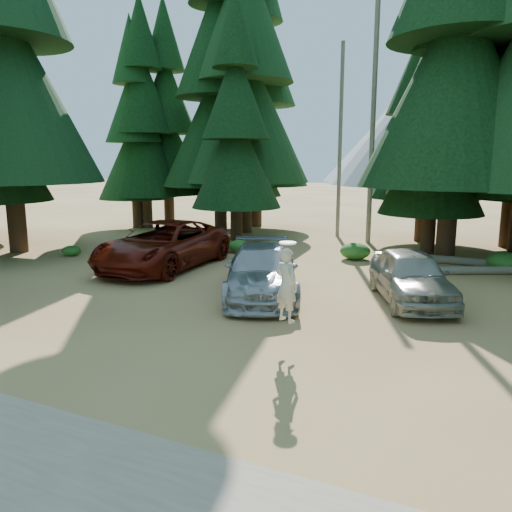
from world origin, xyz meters
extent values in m
plane|color=#96683F|center=(0.00, 0.00, 0.00)|extent=(160.00, 160.00, 0.00)
cylinder|color=#716A5A|center=(0.80, 14.50, 6.00)|extent=(0.24, 0.24, 12.00)
cylinder|color=#716A5A|center=(-1.20, 16.00, 5.00)|extent=(0.20, 0.20, 10.00)
cone|color=#92969A|center=(0.00, 85.00, 14.00)|extent=(44.00, 44.00, 28.00)
cone|color=#92969A|center=(-8.00, 95.00, 10.00)|extent=(36.00, 36.00, 20.00)
imported|color=#601208|center=(-4.89, 5.15, 0.88)|extent=(3.24, 6.50, 1.77)
imported|color=#A8ABB0|center=(0.12, 3.07, 0.75)|extent=(4.04, 5.60, 1.51)
imported|color=#A6A494|center=(4.28, 4.31, 0.76)|extent=(3.40, 4.79, 1.52)
imported|color=beige|center=(2.34, -0.54, 1.39)|extent=(0.69, 0.59, 1.61)
cylinder|color=white|center=(2.34, -0.49, 2.30)|extent=(0.36, 0.36, 0.04)
cylinder|color=#716A5A|center=(-5.22, 8.46, 0.13)|extent=(3.48, 1.85, 0.27)
cylinder|color=#716A5A|center=(4.36, 10.50, 0.16)|extent=(3.91, 0.47, 0.32)
cylinder|color=#716A5A|center=(5.31, 8.61, 0.15)|extent=(4.36, 2.33, 0.30)
ellipsoid|color=#33681F|center=(-3.78, 9.27, 0.28)|extent=(1.01, 1.01, 0.55)
ellipsoid|color=#33681F|center=(-4.99, 10.00, 0.23)|extent=(0.84, 0.84, 0.46)
ellipsoid|color=#33681F|center=(1.30, 9.88, 0.34)|extent=(1.24, 1.24, 0.68)
ellipsoid|color=#33681F|center=(-1.79, 6.91, 0.27)|extent=(0.97, 0.97, 0.53)
ellipsoid|color=#33681F|center=(3.67, 8.43, 0.27)|extent=(0.99, 0.99, 0.54)
ellipsoid|color=#33681F|center=(6.86, 10.00, 0.35)|extent=(1.28, 1.28, 0.70)
ellipsoid|color=#33681F|center=(-9.95, 5.50, 0.22)|extent=(0.80, 0.80, 0.44)
camera|label=1|loc=(6.14, -10.22, 4.00)|focal=35.00mm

